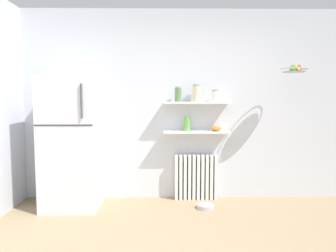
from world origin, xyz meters
TOP-DOWN VIEW (x-y plane):
  - ground_plane at (0.00, 0.50)m, footprint 7.04×7.04m
  - back_wall at (0.00, 2.05)m, footprint 7.04×0.10m
  - refrigerator at (-1.45, 1.66)m, footprint 0.69×0.71m
  - radiator at (0.17, 1.92)m, footprint 0.58×0.12m
  - wall_shelf_lower at (0.17, 1.89)m, footprint 0.89×0.22m
  - wall_shelf_upper at (0.17, 1.89)m, footprint 0.89×0.22m
  - storage_jar_0 at (-0.08, 1.89)m, footprint 0.09×0.09m
  - storage_jar_1 at (0.17, 1.89)m, footprint 0.12×0.12m
  - storage_jar_2 at (0.42, 1.89)m, footprint 0.10×0.10m
  - vase at (0.04, 1.89)m, footprint 0.09×0.09m
  - shelf_bowl at (0.43, 1.89)m, footprint 0.15×0.15m
  - pet_food_bowl at (0.26, 1.54)m, footprint 0.22×0.22m
  - hanging_fruit_basket at (1.37, 1.62)m, footprint 0.34×0.34m

SIDE VIEW (x-z plane):
  - ground_plane at x=0.00m, z-range 0.00..0.00m
  - pet_food_bowl at x=0.26m, z-range 0.00..0.05m
  - radiator at x=0.17m, z-range 0.00..0.62m
  - refrigerator at x=-1.45m, z-range 0.00..1.68m
  - wall_shelf_lower at x=0.17m, z-range 0.93..0.95m
  - shelf_bowl at x=0.43m, z-range 0.95..1.02m
  - vase at x=0.04m, z-range 0.95..1.16m
  - back_wall at x=0.00m, z-range 0.00..2.60m
  - wall_shelf_upper at x=0.17m, z-range 1.33..1.35m
  - storage_jar_2 at x=0.42m, z-range 1.35..1.51m
  - storage_jar_0 at x=-0.08m, z-range 1.35..1.55m
  - storage_jar_1 at x=0.17m, z-range 1.35..1.58m
  - hanging_fruit_basket at x=1.37m, z-range 1.71..1.81m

